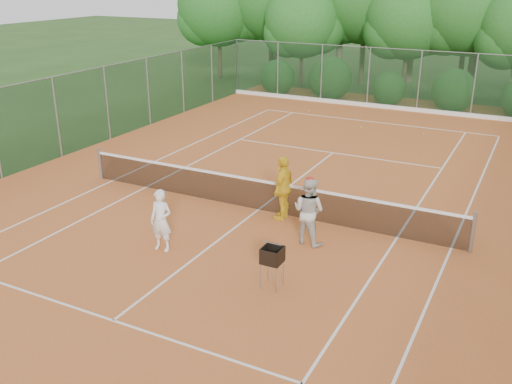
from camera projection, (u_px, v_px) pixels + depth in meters
ground at (258, 211)px, 16.75m from camera, size 120.00×120.00×0.00m
clay_court at (258, 210)px, 16.74m from camera, size 18.00×36.00×0.02m
tennis_net at (258, 194)px, 16.55m from camera, size 11.97×0.10×1.10m
player_white at (161, 220)px, 14.09m from camera, size 0.61×0.42×1.59m
player_center_grp at (309, 211)px, 14.42m from camera, size 0.95×0.80×1.80m
player_yellow at (283, 188)px, 15.85m from camera, size 0.48×1.10×1.85m
ball_hopper at (272, 256)px, 12.39m from camera, size 0.42×0.42×0.97m
stray_ball_a at (309, 111)px, 28.61m from camera, size 0.07×0.07×0.07m
stray_ball_b at (361, 127)px, 25.58m from camera, size 0.07×0.07×0.07m
stray_ball_c at (424, 134)px, 24.47m from camera, size 0.07×0.07×0.07m
court_markings at (258, 210)px, 16.74m from camera, size 11.03×23.83×0.01m
fence_back at (393, 79)px, 28.64m from camera, size 18.07×0.07×3.00m
tropical_treeline at (450, 0)px, 31.07m from camera, size 32.10×8.49×15.03m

